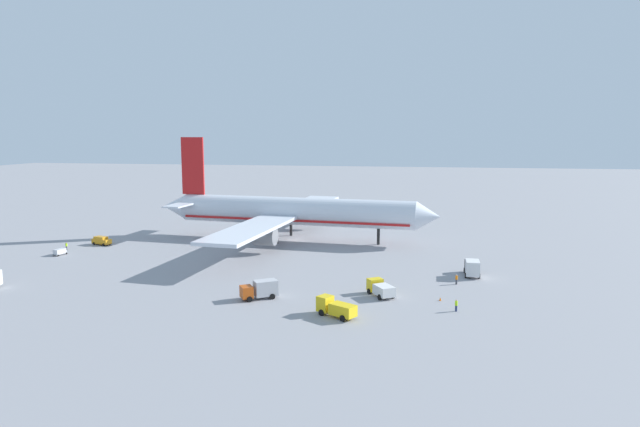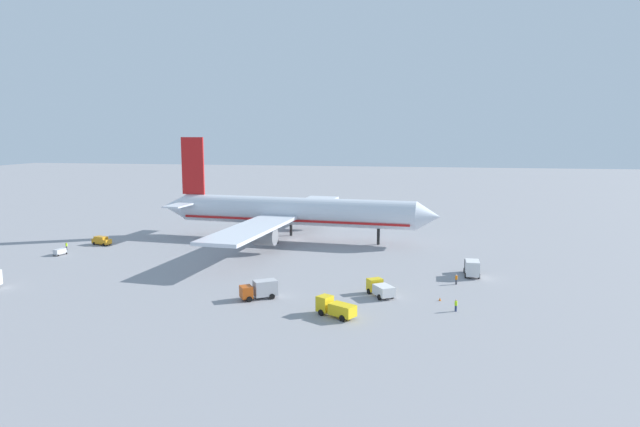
% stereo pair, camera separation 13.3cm
% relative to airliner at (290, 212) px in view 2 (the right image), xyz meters
% --- Properties ---
extents(ground_plane, '(600.00, 600.00, 0.00)m').
position_rel_airliner_xyz_m(ground_plane, '(1.27, -0.12, -6.92)').
color(ground_plane, gray).
extents(airliner, '(70.50, 77.49, 24.84)m').
position_rel_airliner_xyz_m(airliner, '(0.00, 0.00, 0.00)').
color(airliner, silver).
rests_on(airliner, ground).
extents(service_truck_0, '(6.00, 4.98, 2.88)m').
position_rel_airliner_xyz_m(service_truck_0, '(6.57, -48.23, -5.38)').
color(service_truck_0, '#BF4C14').
rests_on(service_truck_0, ground).
extents(service_truck_1, '(4.99, 5.93, 2.42)m').
position_rel_airliner_xyz_m(service_truck_1, '(25.10, -43.37, -5.65)').
color(service_truck_1, yellow).
rests_on(service_truck_1, ground).
extents(service_truck_3, '(2.73, 6.06, 3.06)m').
position_rel_airliner_xyz_m(service_truck_3, '(40.63, -27.72, -5.29)').
color(service_truck_3, black).
rests_on(service_truck_3, ground).
extents(service_truck_4, '(6.21, 4.77, 2.66)m').
position_rel_airliner_xyz_m(service_truck_4, '(19.54, -54.61, -5.58)').
color(service_truck_4, yellow).
rests_on(service_truck_4, ground).
extents(service_van, '(4.95, 3.02, 1.97)m').
position_rel_airliner_xyz_m(service_van, '(-42.03, -13.89, -5.89)').
color(service_van, orange).
rests_on(service_van, ground).
extents(baggage_cart_0, '(2.01, 3.66, 1.31)m').
position_rel_airliner_xyz_m(baggage_cart_0, '(-44.68, -25.51, -6.20)').
color(baggage_cart_0, gray).
rests_on(baggage_cart_0, ground).
extents(ground_worker_0, '(0.55, 0.55, 1.79)m').
position_rel_airliner_xyz_m(ground_worker_0, '(36.60, -49.14, -6.00)').
color(ground_worker_0, navy).
rests_on(ground_worker_0, ground).
extents(ground_worker_1, '(0.53, 0.53, 1.76)m').
position_rel_airliner_xyz_m(ground_worker_1, '(-46.37, -20.72, -6.02)').
color(ground_worker_1, '#3F3F47').
rests_on(ground_worker_1, ground).
extents(ground_worker_2, '(0.55, 0.55, 1.75)m').
position_rel_airliner_xyz_m(ground_worker_2, '(37.52, -34.08, -6.03)').
color(ground_worker_2, '#3F3F47').
rests_on(ground_worker_2, ground).
extents(traffic_cone_0, '(0.36, 0.36, 0.55)m').
position_rel_airliner_xyz_m(traffic_cone_0, '(23.85, 40.60, -6.64)').
color(traffic_cone_0, orange).
rests_on(traffic_cone_0, ground).
extents(traffic_cone_1, '(0.36, 0.36, 0.55)m').
position_rel_airliner_xyz_m(traffic_cone_1, '(34.48, -44.25, -6.64)').
color(traffic_cone_1, orange).
rests_on(traffic_cone_1, ground).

